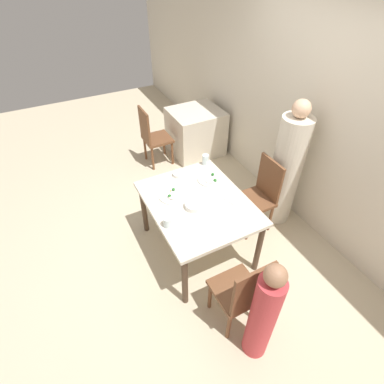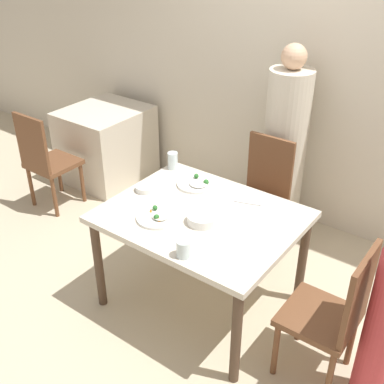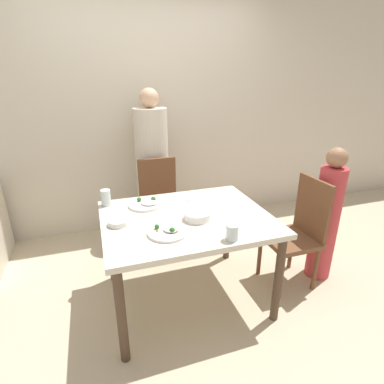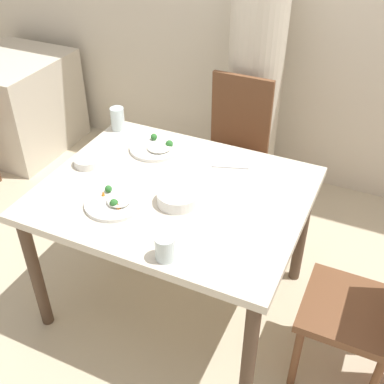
# 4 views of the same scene
# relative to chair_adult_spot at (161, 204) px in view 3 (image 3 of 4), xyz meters

# --- Properties ---
(ground_plane) EXTENTS (10.00, 10.00, 0.00)m
(ground_plane) POSITION_rel_chair_adult_spot_xyz_m (0.01, -0.83, -0.49)
(ground_plane) COLOR beige
(wall_back) EXTENTS (10.00, 0.06, 2.70)m
(wall_back) POSITION_rel_chair_adult_spot_xyz_m (0.01, 0.64, 0.86)
(wall_back) COLOR beige
(wall_back) RESTS_ON ground_plane
(dining_table) EXTENTS (1.21, 0.97, 0.73)m
(dining_table) POSITION_rel_chair_adult_spot_xyz_m (0.01, -0.83, 0.16)
(dining_table) COLOR beige
(dining_table) RESTS_ON ground_plane
(chair_adult_spot) EXTENTS (0.40, 0.40, 0.93)m
(chair_adult_spot) POSITION_rel_chair_adult_spot_xyz_m (0.00, 0.00, 0.00)
(chair_adult_spot) COLOR brown
(chair_adult_spot) RESTS_ON ground_plane
(chair_child_spot) EXTENTS (0.40, 0.40, 0.93)m
(chair_child_spot) POSITION_rel_chair_adult_spot_xyz_m (0.96, -0.91, 0.00)
(chair_child_spot) COLOR brown
(chair_child_spot) RESTS_ON ground_plane
(person_adult) EXTENTS (0.34, 0.34, 1.58)m
(person_adult) POSITION_rel_chair_adult_spot_xyz_m (0.00, 0.34, 0.24)
(person_adult) COLOR beige
(person_adult) RESTS_ON ground_plane
(person_child) EXTENTS (0.21, 0.21, 1.17)m
(person_child) POSITION_rel_chair_adult_spot_xyz_m (1.23, -0.91, 0.06)
(person_child) COLOR #C63D42
(person_child) RESTS_ON ground_plane
(bowl_curry) EXTENTS (0.19, 0.19, 0.06)m
(bowl_curry) POSITION_rel_chair_adult_spot_xyz_m (0.07, -0.91, 0.27)
(bowl_curry) COLOR white
(bowl_curry) RESTS_ON dining_table
(plate_rice_adult) EXTENTS (0.27, 0.27, 0.06)m
(plate_rice_adult) POSITION_rel_chair_adult_spot_xyz_m (-0.18, -1.04, 0.26)
(plate_rice_adult) COLOR white
(plate_rice_adult) RESTS_ON dining_table
(plate_rice_child) EXTENTS (0.27, 0.27, 0.06)m
(plate_rice_child) POSITION_rel_chair_adult_spot_xyz_m (-0.23, -0.55, 0.26)
(plate_rice_child) COLOR white
(plate_rice_child) RESTS_ON dining_table
(bowl_rice_small) EXTENTS (0.14, 0.14, 0.04)m
(bowl_rice_small) POSITION_rel_chair_adult_spot_xyz_m (-0.47, -0.82, 0.26)
(bowl_rice_small) COLOR white
(bowl_rice_small) RESTS_ON dining_table
(glass_water_tall) EXTENTS (0.08, 0.08, 0.13)m
(glass_water_tall) POSITION_rel_chair_adult_spot_xyz_m (-0.53, -0.44, 0.31)
(glass_water_tall) COLOR silver
(glass_water_tall) RESTS_ON dining_table
(glass_water_short) EXTENTS (0.08, 0.08, 0.10)m
(glass_water_short) POSITION_rel_chair_adult_spot_xyz_m (0.18, -1.24, 0.29)
(glass_water_short) COLOR silver
(glass_water_short) RESTS_ON dining_table
(fork_steel) EXTENTS (0.18, 0.08, 0.01)m
(fork_steel) POSITION_rel_chair_adult_spot_xyz_m (0.18, -0.54, 0.24)
(fork_steel) COLOR silver
(fork_steel) RESTS_ON dining_table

